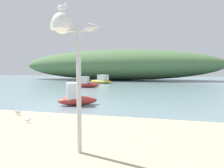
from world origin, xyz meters
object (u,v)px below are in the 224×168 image
object	(u,v)px
motorboat_east_reach	(76,97)
motorboat_far_left	(86,83)
mast_structure	(67,36)
seagull_near_waterline	(18,112)
seagull_on_radar	(63,7)
seagull_upper_strand	(28,120)
motorboat_inner_mooring	(102,80)

from	to	relation	value
motorboat_east_reach	motorboat_far_left	size ratio (longest dim) A/B	0.74
motorboat_far_left	motorboat_east_reach	bearing A→B (deg)	-70.46
motorboat_east_reach	motorboat_far_left	bearing A→B (deg)	109.54
mast_structure	motorboat_east_reach	size ratio (longest dim) A/B	1.34
mast_structure	seagull_near_waterline	world-z (taller)	mast_structure
seagull_on_radar	seagull_near_waterline	world-z (taller)	seagull_on_radar
motorboat_far_left	seagull_near_waterline	distance (m)	17.65
seagull_upper_strand	motorboat_far_left	bearing A→B (deg)	105.14
motorboat_inner_mooring	seagull_upper_strand	size ratio (longest dim) A/B	16.28
mast_structure	seagull_on_radar	size ratio (longest dim) A/B	10.90
mast_structure	seagull_on_radar	xyz separation A→B (m)	(-0.11, 0.00, 0.71)
motorboat_inner_mooring	seagull_near_waterline	size ratio (longest dim) A/B	13.52
seagull_on_radar	motorboat_east_reach	xyz separation A→B (m)	(-3.12, 7.58, -3.36)
motorboat_far_left	seagull_near_waterline	bearing A→B (deg)	-78.19
motorboat_east_reach	mast_structure	bearing A→B (deg)	-66.92
mast_structure	seagull_on_radar	distance (m)	0.72
motorboat_far_left	seagull_near_waterline	size ratio (longest dim) A/B	10.42
motorboat_far_left	mast_structure	bearing A→B (deg)	-69.14
motorboat_east_reach	motorboat_inner_mooring	bearing A→B (deg)	103.36
seagull_upper_strand	motorboat_east_reach	bearing A→B (deg)	93.77
motorboat_east_reach	seagull_on_radar	bearing A→B (deg)	-67.63
motorboat_east_reach	seagull_upper_strand	xyz separation A→B (m)	(0.35, -5.37, -0.19)
mast_structure	seagull_near_waterline	bearing A→B (deg)	141.99
seagull_on_radar	seagull_near_waterline	xyz separation A→B (m)	(-4.12, 3.31, -3.53)
seagull_on_radar	motorboat_inner_mooring	bearing A→B (deg)	105.81
motorboat_far_left	seagull_on_radar	bearing A→B (deg)	-69.41
seagull_on_radar	seagull_near_waterline	bearing A→B (deg)	141.27
motorboat_east_reach	motorboat_inner_mooring	xyz separation A→B (m)	(-5.07, 21.35, -0.00)
mast_structure	seagull_upper_strand	world-z (taller)	mast_structure
mast_structure	seagull_on_radar	bearing A→B (deg)	178.57
motorboat_inner_mooring	seagull_upper_strand	world-z (taller)	motorboat_inner_mooring
mast_structure	seagull_near_waterline	size ratio (longest dim) A/B	10.34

